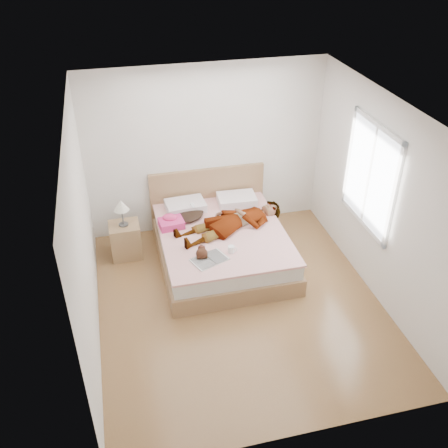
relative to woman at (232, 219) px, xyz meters
The scene contains 11 objects.
ground 1.25m from the woman, 99.38° to the right, with size 4.00×4.00×0.00m, color #55321A.
woman is the anchor object (origin of this frame).
hair 0.73m from the woman, 141.71° to the left, with size 0.47×0.58×0.09m, color black.
phone 0.64m from the woman, 141.34° to the left, with size 0.04×0.09×0.01m, color silver.
room_shell 1.98m from the woman, 25.67° to the right, with size 4.00×4.00×4.00m.
bed 0.39m from the woman, 169.36° to the right, with size 1.80×2.08×1.00m.
towel 0.88m from the woman, 167.67° to the left, with size 0.37×0.31×0.18m.
magazine 0.89m from the woman, 124.12° to the right, with size 0.53×0.45×0.03m.
coffee_mug 0.66m from the woman, 105.46° to the right, with size 0.13×0.11×0.10m.
plush_toy 0.86m from the woman, 132.13° to the right, with size 0.18×0.25×0.13m.
nightstand 1.59m from the woman, 166.90° to the left, with size 0.44×0.39×0.93m.
Camera 1 is at (-1.36, -4.74, 4.42)m, focal length 40.00 mm.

